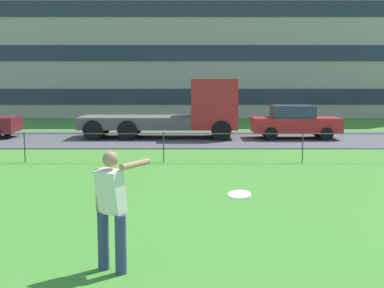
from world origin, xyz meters
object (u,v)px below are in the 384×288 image
Objects in this scene: car_red_center at (292,122)px; apartment_building_background at (196,0)px; person_thrower at (109,207)px; flatbed_truck_right at (180,112)px; frisbee at (237,195)px.

car_red_center is 0.10× the size of apartment_building_background.
car_red_center is at bearing 70.18° from person_thrower.
car_red_center is (5.22, -0.34, -0.44)m from flatbed_truck_right.
frisbee is 0.01× the size of apartment_building_background.
flatbed_truck_right is 0.19× the size of apartment_building_background.
frisbee is at bearing -90.05° from apartment_building_background.
flatbed_truck_right is 5.25m from car_red_center.
person_thrower reaches higher than car_red_center.
apartment_building_background is at bearing 89.95° from frisbee.
frisbee is at bearing -37.12° from person_thrower.
apartment_building_background is at bearing 87.30° from person_thrower.
person_thrower is 17.39m from car_red_center.
frisbee is 18.00m from flatbed_truck_right.
car_red_center is (5.90, 16.36, -0.16)m from person_thrower.
flatbed_truck_right is 21.23m from apartment_building_background.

